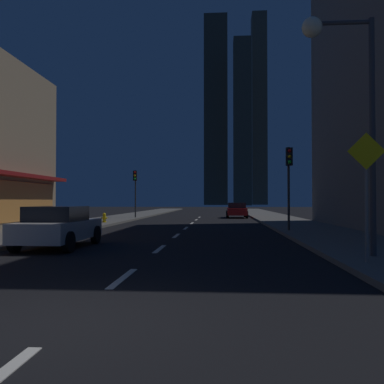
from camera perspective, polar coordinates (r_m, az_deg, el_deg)
The scene contains 14 objects.
ground_plane at distance 37.43m, azimuth 0.85°, elevation -3.81°, with size 78.00×136.00×0.10m, color black.
sidewalk_right at distance 37.69m, azimuth 11.56°, elevation -3.57°, with size 4.00×76.00×0.15m, color #605E59.
sidewalk_left at distance 38.46m, azimuth -9.64°, elevation -3.53°, with size 4.00×76.00×0.15m, color #605E59.
lane_marking_center at distance 21.70m, azimuth -1.47°, elevation -5.55°, with size 0.16×38.60×0.01m.
skyscraper_distant_tall at distance 158.09m, azimuth 3.35°, elevation 11.33°, with size 8.81×7.68×71.86m, color #3B382C.
skyscraper_distant_mid at distance 142.67m, azimuth 7.06°, elevation 9.74°, with size 5.96×6.00×57.40m, color #3F3C2F.
skyscraper_distant_short at distance 168.65m, azimuth 9.38°, elevation 11.36°, with size 5.81×8.06×76.56m, color #484536.
car_parked_near at distance 15.03m, azimuth -18.21°, elevation -4.62°, with size 1.98×4.24×1.45m.
car_parked_far at distance 38.96m, azimuth 6.28°, elevation -2.53°, with size 1.98×4.24×1.45m.
fire_hydrant_far_left at distance 28.57m, azimuth -12.20°, elevation -3.58°, with size 0.42×0.30×0.65m.
traffic_light_near_right at distance 20.97m, azimuth 13.45°, elevation 3.04°, with size 0.32×0.48×4.20m.
traffic_light_far_left at distance 36.42m, azimuth -7.98°, elevation 1.23°, with size 0.32×0.48×4.20m.
street_lamp_right at distance 12.29m, azimuth 20.18°, elevation 14.99°, with size 1.96×0.56×6.58m.
pedestrian_crossing_sign at distance 10.71m, azimuth 23.26°, elevation 0.84°, with size 0.91×0.08×3.15m.
Camera 1 is at (2.07, -5.34, 1.65)m, focal length 38.03 mm.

